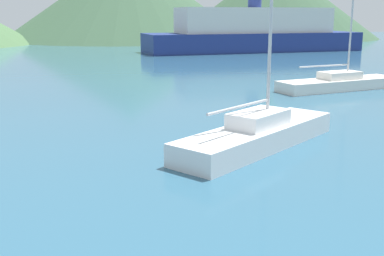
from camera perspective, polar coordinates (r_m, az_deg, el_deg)
name	(u,v)px	position (r m, az deg, el deg)	size (l,w,h in m)	color
sailboat_inner	(258,133)	(17.62, 7.84, -0.61)	(7.48, 6.29, 9.28)	white
sailboat_middle	(339,83)	(32.45, 17.06, 5.16)	(8.86, 3.89, 7.74)	white
ferry_distant	(254,32)	(64.12, 7.34, 11.18)	(29.06, 9.67, 7.16)	navy
hill_east	(274,0)	(102.98, 9.74, 14.75)	(41.59, 41.59, 15.22)	#38563D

